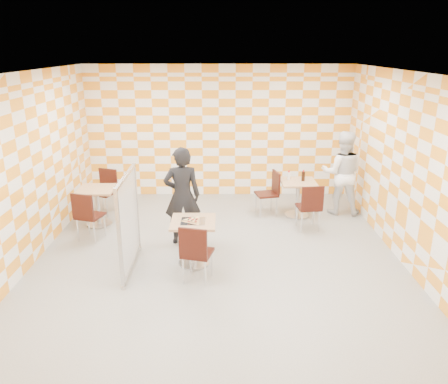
# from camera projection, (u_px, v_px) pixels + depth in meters

# --- Properties ---
(room_shell) EXTENTS (7.00, 7.00, 7.00)m
(room_shell) POSITION_uv_depth(u_px,v_px,m) (218.00, 165.00, 7.18)
(room_shell) COLOR gray
(room_shell) RESTS_ON ground
(main_table) EXTENTS (0.70, 0.70, 0.75)m
(main_table) POSITION_uv_depth(u_px,v_px,m) (193.00, 235.00, 6.94)
(main_table) COLOR tan
(main_table) RESTS_ON ground
(second_table) EXTENTS (0.70, 0.70, 0.75)m
(second_table) POSITION_uv_depth(u_px,v_px,m) (298.00, 192.00, 8.96)
(second_table) COLOR tan
(second_table) RESTS_ON ground
(empty_table) EXTENTS (0.70, 0.70, 0.75)m
(empty_table) POSITION_uv_depth(u_px,v_px,m) (97.00, 200.00, 8.50)
(empty_table) COLOR tan
(empty_table) RESTS_ON ground
(chair_main_front) EXTENTS (0.51, 0.52, 0.92)m
(chair_main_front) POSITION_uv_depth(u_px,v_px,m) (195.00, 250.00, 6.34)
(chair_main_front) COLOR black
(chair_main_front) RESTS_ON ground
(chair_second_front) EXTENTS (0.47, 0.48, 0.92)m
(chair_second_front) POSITION_uv_depth(u_px,v_px,m) (310.00, 204.00, 8.19)
(chair_second_front) COLOR black
(chair_second_front) RESTS_ON ground
(chair_second_side) EXTENTS (0.51, 0.50, 0.92)m
(chair_second_side) POSITION_uv_depth(u_px,v_px,m) (271.00, 190.00, 9.03)
(chair_second_side) COLOR black
(chair_second_side) RESTS_ON ground
(chair_empty_near) EXTENTS (0.53, 0.53, 0.92)m
(chair_empty_near) POSITION_uv_depth(u_px,v_px,m) (87.00, 213.00, 7.76)
(chair_empty_near) COLOR black
(chair_empty_near) RESTS_ON ground
(chair_empty_far) EXTENTS (0.54, 0.55, 0.92)m
(chair_empty_far) POSITION_uv_depth(u_px,v_px,m) (106.00, 188.00, 9.16)
(chair_empty_far) COLOR black
(chair_empty_far) RESTS_ON ground
(partition) EXTENTS (0.08, 1.38, 1.55)m
(partition) POSITION_uv_depth(u_px,v_px,m) (129.00, 222.00, 6.72)
(partition) COLOR white
(partition) RESTS_ON ground
(man_dark) EXTENTS (0.68, 0.49, 1.75)m
(man_dark) POSITION_uv_depth(u_px,v_px,m) (182.00, 196.00, 7.62)
(man_dark) COLOR black
(man_dark) RESTS_ON ground
(man_white) EXTENTS (0.96, 0.82, 1.75)m
(man_white) POSITION_uv_depth(u_px,v_px,m) (342.00, 173.00, 9.01)
(man_white) COLOR white
(man_white) RESTS_ON ground
(pizza_on_foil) EXTENTS (0.40, 0.40, 0.04)m
(pizza_on_foil) POSITION_uv_depth(u_px,v_px,m) (193.00, 220.00, 6.84)
(pizza_on_foil) COLOR silver
(pizza_on_foil) RESTS_ON main_table
(sport_bottle) EXTENTS (0.06, 0.06, 0.20)m
(sport_bottle) POSITION_uv_depth(u_px,v_px,m) (289.00, 176.00, 8.96)
(sport_bottle) COLOR white
(sport_bottle) RESTS_ON second_table
(soda_bottle) EXTENTS (0.07, 0.07, 0.23)m
(soda_bottle) POSITION_uv_depth(u_px,v_px,m) (303.00, 176.00, 8.88)
(soda_bottle) COLOR black
(soda_bottle) RESTS_ON second_table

